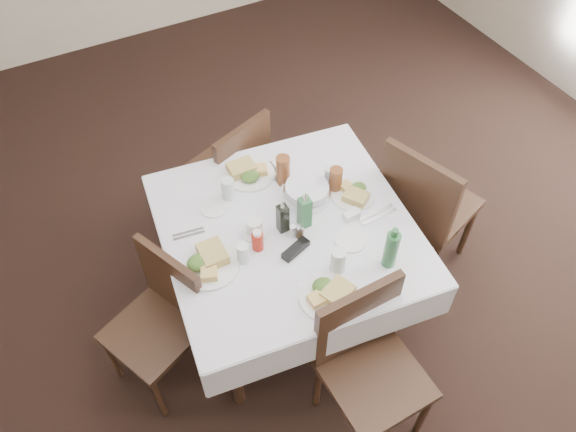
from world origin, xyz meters
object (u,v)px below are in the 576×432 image
object	(u,v)px
chair_east	(423,204)
chair_north	(233,168)
chair_south	(366,356)
oil_cruet_green	(305,211)
dining_table	(287,237)
bread_basket	(307,192)
water_w	(243,253)
ketchup_bottle	(258,240)
coffee_mug	(255,228)
chair_west	(163,313)
water_s	(338,261)
green_bottle	(391,249)
water_n	(228,189)
oil_cruet_dark	(283,217)
water_e	(330,176)

from	to	relation	value
chair_east	chair_north	bearing A→B (deg)	134.56
chair_south	oil_cruet_green	size ratio (longest dim) A/B	3.96
dining_table	chair_north	size ratio (longest dim) A/B	1.55
chair_north	bread_basket	distance (m)	0.71
water_w	ketchup_bottle	bearing A→B (deg)	19.89
chair_south	coffee_mug	bearing A→B (deg)	105.99
chair_west	bread_basket	size ratio (longest dim) A/B	3.45
water_s	bread_basket	xyz separation A→B (m)	(0.10, 0.47, -0.03)
coffee_mug	green_bottle	size ratio (longest dim) A/B	0.49
water_s	oil_cruet_green	distance (m)	0.31
ketchup_bottle	green_bottle	world-z (taller)	green_bottle
chair_east	water_n	bearing A→B (deg)	158.91
chair_east	bread_basket	bearing A→B (deg)	163.23
chair_south	chair_west	bearing A→B (deg)	137.79
chair_east	oil_cruet_green	size ratio (longest dim) A/B	4.22
oil_cruet_green	coffee_mug	bearing A→B (deg)	164.70
chair_west	bread_basket	distance (m)	0.95
water_s	bread_basket	size ratio (longest dim) A/B	0.53
chair_west	water_n	distance (m)	0.71
bread_basket	water_w	bearing A→B (deg)	-155.38
chair_north	chair_south	size ratio (longest dim) A/B	0.96
chair_west	oil_cruet_green	size ratio (longest dim) A/B	3.70
coffee_mug	oil_cruet_green	bearing A→B (deg)	-15.30
water_n	oil_cruet_dark	distance (m)	0.36
bread_basket	coffee_mug	world-z (taller)	coffee_mug
bread_basket	ketchup_bottle	world-z (taller)	ketchup_bottle
oil_cruet_dark	green_bottle	world-z (taller)	green_bottle
ketchup_bottle	chair_south	bearing A→B (deg)	-69.64
bread_basket	chair_north	bearing A→B (deg)	104.19
chair_south	water_n	world-z (taller)	chair_south
water_w	chair_south	bearing A→B (deg)	-61.44
bread_basket	oil_cruet_dark	xyz separation A→B (m)	(-0.21, -0.13, 0.05)
dining_table	coffee_mug	xyz separation A→B (m)	(-0.16, 0.04, 0.13)
chair_south	green_bottle	size ratio (longest dim) A/B	3.68
chair_east	ketchup_bottle	world-z (taller)	chair_east
chair_south	ketchup_bottle	bearing A→B (deg)	110.36
water_s	oil_cruet_dark	world-z (taller)	oil_cruet_dark
oil_cruet_dark	oil_cruet_green	world-z (taller)	oil_cruet_green
water_s	oil_cruet_green	size ratio (longest dim) A/B	0.57
water_n	chair_south	bearing A→B (deg)	-77.51
chair_east	bread_basket	world-z (taller)	chair_east
water_w	ketchup_bottle	world-z (taller)	ketchup_bottle
chair_west	ketchup_bottle	world-z (taller)	ketchup_bottle
chair_north	oil_cruet_green	xyz separation A→B (m)	(0.06, -0.78, 0.36)
chair_south	chair_east	distance (m)	1.00
water_e	chair_north	bearing A→B (deg)	117.97
chair_south	water_w	world-z (taller)	chair_south
chair_east	water_s	distance (m)	0.84
dining_table	chair_west	distance (m)	0.73
water_e	green_bottle	bearing A→B (deg)	-92.45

